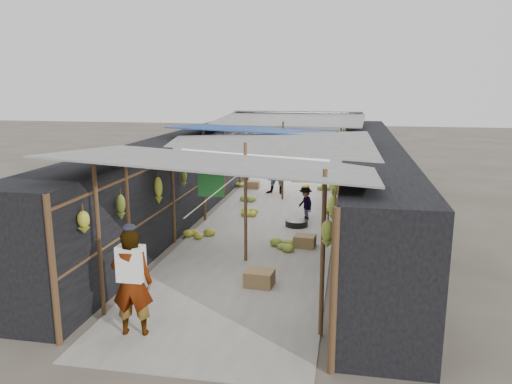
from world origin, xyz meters
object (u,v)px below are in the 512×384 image
Objects in this scene: black_basin at (297,223)px; vendor_elderly at (132,283)px; vendor_seated at (305,204)px; crate_near at (259,279)px; shopper_blue at (277,171)px.

vendor_elderly is (-1.83, -6.39, 0.76)m from black_basin.
vendor_elderly is 7.35m from vendor_seated.
crate_near is at bearing -134.85° from vendor_elderly.
crate_near is 8.13m from shopper_blue.
black_basin is 0.80m from vendor_seated.
vendor_elderly is at bearing -49.67° from vendor_seated.
shopper_blue is at bearing -103.40° from vendor_elderly.
shopper_blue is 1.71× the size of vendor_seated.
black_basin is (0.27, 4.20, -0.07)m from crate_near.
vendor_elderly reaches higher than vendor_seated.
black_basin is at bearing -115.28° from vendor_elderly.
vendor_seated is at bearing 75.69° from black_basin.
vendor_elderly is 10.28m from shopper_blue.
black_basin is 6.69m from vendor_elderly.
vendor_seated is (2.00, 7.06, -0.36)m from vendor_elderly.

